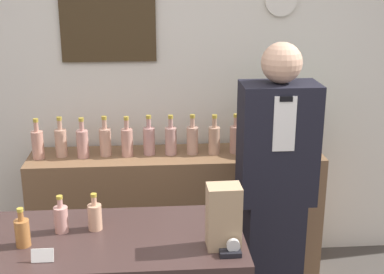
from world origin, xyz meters
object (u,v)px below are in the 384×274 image
potted_plant (288,118)px  paper_bag (224,217)px  shopkeeper (275,190)px  tape_dispenser (231,250)px

potted_plant → paper_bag: (-0.64, -1.43, -0.02)m
shopkeeper → tape_dispenser: (-0.40, -0.91, 0.14)m
shopkeeper → paper_bag: size_ratio=6.17×
paper_bag → shopkeeper: bearing=63.2°
shopkeeper → potted_plant: size_ratio=4.21×
paper_bag → tape_dispenser: bearing=-71.8°
tape_dispenser → shopkeeper: bearing=66.4°
paper_bag → tape_dispenser: 0.14m
potted_plant → paper_bag: bearing=-113.9°
potted_plant → tape_dispenser: size_ratio=4.57×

